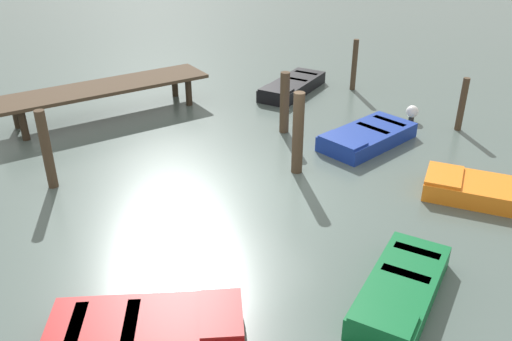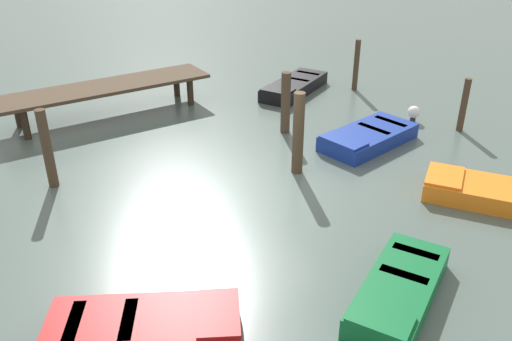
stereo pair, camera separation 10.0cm
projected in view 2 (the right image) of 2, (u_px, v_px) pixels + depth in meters
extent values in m
plane|color=#4C5B56|center=(256.00, 184.00, 12.48)|extent=(80.00, 80.00, 0.00)
cube|color=#423323|center=(106.00, 87.00, 15.90)|extent=(6.23, 1.55, 0.10)
cylinder|color=#2E2318|center=(176.00, 83.00, 17.69)|extent=(0.20, 0.20, 0.85)
cylinder|color=#2E2318|center=(190.00, 92.00, 16.92)|extent=(0.20, 0.20, 0.85)
cylinder|color=#2E2318|center=(18.00, 113.00, 15.32)|extent=(0.20, 0.20, 0.85)
cylinder|color=#2E2318|center=(25.00, 125.00, 14.56)|extent=(0.20, 0.20, 0.85)
cube|color=navy|center=(368.00, 137.00, 14.36)|extent=(2.93, 1.71, 0.40)
cube|color=silver|center=(369.00, 132.00, 14.29)|extent=(2.47, 1.37, 0.04)
cube|color=navy|center=(343.00, 141.00, 13.61)|extent=(0.78, 1.25, 0.06)
cube|color=#A4A49F|center=(374.00, 129.00, 14.40)|extent=(0.36, 1.03, 0.04)
cube|color=#A4A49F|center=(391.00, 122.00, 14.85)|extent=(0.36, 1.03, 0.04)
cube|color=maroon|center=(144.00, 328.00, 8.08)|extent=(3.09, 2.42, 0.40)
cube|color=black|center=(143.00, 321.00, 8.01)|extent=(2.59, 1.99, 0.04)
cube|color=maroon|center=(218.00, 313.00, 8.04)|extent=(1.06, 1.22, 0.06)
cube|color=black|center=(128.00, 320.00, 7.98)|extent=(0.61, 0.88, 0.04)
cube|color=black|center=(74.00, 322.00, 7.94)|extent=(0.61, 0.88, 0.04)
cube|color=black|center=(294.00, 87.00, 18.09)|extent=(3.18, 2.30, 0.40)
cube|color=gray|center=(294.00, 83.00, 18.02)|extent=(2.67, 1.89, 0.04)
cube|color=black|center=(278.00, 90.00, 17.08)|extent=(1.02, 1.17, 0.06)
cube|color=#776E5D|center=(297.00, 80.00, 18.17)|extent=(0.55, 0.85, 0.04)
cube|color=#776E5D|center=(308.00, 73.00, 18.81)|extent=(0.55, 0.85, 0.04)
cube|color=orange|center=(509.00, 197.00, 11.56)|extent=(2.95, 3.57, 0.40)
cube|color=black|center=(510.00, 191.00, 11.50)|extent=(2.44, 2.99, 0.04)
cube|color=orange|center=(445.00, 176.00, 11.92)|extent=(1.34, 1.25, 0.06)
cube|color=#0F602D|center=(399.00, 291.00, 8.84)|extent=(2.86, 2.14, 0.40)
cube|color=orange|center=(400.00, 284.00, 8.77)|extent=(2.40, 1.76, 0.04)
cube|color=#0F602D|center=(381.00, 319.00, 7.93)|extent=(0.95, 1.10, 0.06)
cube|color=#B06E1E|center=(404.00, 275.00, 8.91)|extent=(0.55, 0.81, 0.04)
cube|color=#B06E1E|center=(416.00, 252.00, 9.48)|extent=(0.55, 0.81, 0.04)
cylinder|color=#423323|center=(47.00, 149.00, 11.98)|extent=(0.23, 0.23, 1.87)
cylinder|color=#423323|center=(464.00, 105.00, 14.92)|extent=(0.18, 0.18, 1.53)
cylinder|color=#423323|center=(286.00, 103.00, 14.79)|extent=(0.26, 0.26, 1.73)
cylinder|color=#423323|center=(356.00, 65.00, 18.03)|extent=(0.18, 0.18, 1.72)
cylinder|color=#423323|center=(298.00, 134.00, 12.55)|extent=(0.27, 0.27, 2.02)
cylinder|color=#262626|center=(413.00, 120.00, 15.83)|extent=(0.16, 0.16, 0.12)
sphere|color=white|center=(414.00, 112.00, 15.72)|extent=(0.36, 0.36, 0.36)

